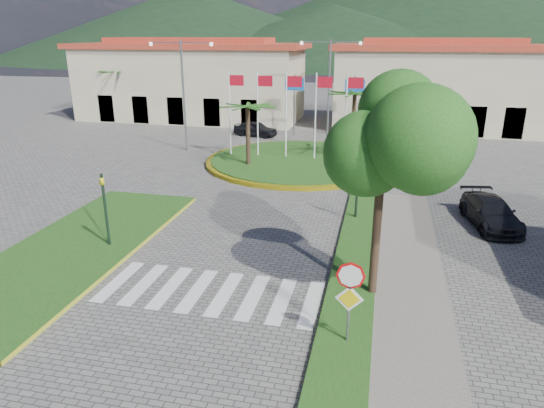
% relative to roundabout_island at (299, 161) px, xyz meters
% --- Properties ---
extents(ground, '(160.00, 160.00, 0.00)m').
position_rel_roundabout_island_xyz_m(ground, '(-0.00, -22.00, -0.17)').
color(ground, '#605D5B').
rests_on(ground, ground).
extents(sidewalk_right, '(4.00, 28.00, 0.15)m').
position_rel_roundabout_island_xyz_m(sidewalk_right, '(6.00, -20.00, -0.10)').
color(sidewalk_right, gray).
rests_on(sidewalk_right, ground).
extents(verge_right, '(1.60, 28.00, 0.18)m').
position_rel_roundabout_island_xyz_m(verge_right, '(4.80, -20.00, -0.08)').
color(verge_right, '#1D4914').
rests_on(verge_right, ground).
extents(median_left, '(5.00, 14.00, 0.18)m').
position_rel_roundabout_island_xyz_m(median_left, '(-6.50, -16.00, -0.08)').
color(median_left, '#1D4914').
rests_on(median_left, ground).
extents(crosswalk, '(8.00, 3.00, 0.01)m').
position_rel_roundabout_island_xyz_m(crosswalk, '(-0.00, -18.00, -0.17)').
color(crosswalk, silver).
rests_on(crosswalk, ground).
extents(roundabout_island, '(12.70, 12.70, 6.00)m').
position_rel_roundabout_island_xyz_m(roundabout_island, '(0.00, 0.00, 0.00)').
color(roundabout_island, yellow).
rests_on(roundabout_island, ground).
extents(stop_sign, '(0.80, 0.11, 2.65)m').
position_rel_roundabout_island_xyz_m(stop_sign, '(4.90, -20.04, 1.62)').
color(stop_sign, slate).
rests_on(stop_sign, ground).
extents(deciduous_tree, '(3.60, 3.60, 6.80)m').
position_rel_roundabout_island_xyz_m(deciduous_tree, '(5.50, -17.00, 5.00)').
color(deciduous_tree, black).
rests_on(deciduous_tree, ground).
extents(traffic_light_left, '(0.15, 0.18, 3.20)m').
position_rel_roundabout_island_xyz_m(traffic_light_left, '(-5.20, -15.50, 1.77)').
color(traffic_light_left, black).
rests_on(traffic_light_left, ground).
extents(traffic_light_right, '(0.15, 0.18, 3.20)m').
position_rel_roundabout_island_xyz_m(traffic_light_right, '(4.50, -10.00, 1.77)').
color(traffic_light_right, black).
rests_on(traffic_light_right, ground).
extents(traffic_light_far, '(0.18, 0.15, 3.20)m').
position_rel_roundabout_island_xyz_m(traffic_light_far, '(8.00, 4.00, 1.77)').
color(traffic_light_far, black).
rests_on(traffic_light_far, ground).
extents(direction_sign_west, '(1.60, 0.14, 5.20)m').
position_rel_roundabout_island_xyz_m(direction_sign_west, '(-2.00, 8.97, 3.36)').
color(direction_sign_west, slate).
rests_on(direction_sign_west, ground).
extents(direction_sign_east, '(1.60, 0.14, 5.20)m').
position_rel_roundabout_island_xyz_m(direction_sign_east, '(3.00, 8.97, 3.36)').
color(direction_sign_east, slate).
rests_on(direction_sign_east, ground).
extents(street_lamp_centre, '(4.80, 0.16, 8.00)m').
position_rel_roundabout_island_xyz_m(street_lamp_centre, '(1.00, 8.00, 4.32)').
color(street_lamp_centre, slate).
rests_on(street_lamp_centre, ground).
extents(street_lamp_west, '(4.80, 0.16, 8.00)m').
position_rel_roundabout_island_xyz_m(street_lamp_west, '(-9.00, 2.00, 4.32)').
color(street_lamp_west, slate).
rests_on(street_lamp_west, ground).
extents(building_left, '(23.32, 9.54, 8.05)m').
position_rel_roundabout_island_xyz_m(building_left, '(-14.00, 16.00, 3.73)').
color(building_left, '#C0B291').
rests_on(building_left, ground).
extents(building_right, '(19.08, 9.54, 8.05)m').
position_rel_roundabout_island_xyz_m(building_right, '(10.00, 16.00, 3.73)').
color(building_right, '#C0B291').
rests_on(building_right, ground).
extents(hill_far_west, '(140.00, 140.00, 22.00)m').
position_rel_roundabout_island_xyz_m(hill_far_west, '(-55.00, 118.00, 10.83)').
color(hill_far_west, black).
rests_on(hill_far_west, ground).
extents(hill_far_mid, '(180.00, 180.00, 30.00)m').
position_rel_roundabout_island_xyz_m(hill_far_mid, '(15.00, 138.00, 14.83)').
color(hill_far_mid, black).
rests_on(hill_far_mid, ground).
extents(hill_near_back, '(110.00, 110.00, 16.00)m').
position_rel_roundabout_island_xyz_m(hill_near_back, '(-10.00, 108.00, 7.83)').
color(hill_near_back, black).
rests_on(hill_near_back, ground).
extents(white_van, '(5.45, 4.08, 1.37)m').
position_rel_roundabout_island_xyz_m(white_van, '(-12.77, 14.30, 0.51)').
color(white_van, silver).
rests_on(white_van, ground).
extents(car_dark_a, '(4.06, 2.35, 1.30)m').
position_rel_roundabout_island_xyz_m(car_dark_a, '(-5.27, 8.41, 0.48)').
color(car_dark_a, black).
rests_on(car_dark_a, ground).
extents(car_dark_b, '(3.63, 2.03, 1.13)m').
position_rel_roundabout_island_xyz_m(car_dark_b, '(2.97, 10.81, 0.39)').
color(car_dark_b, black).
rests_on(car_dark_b, ground).
extents(car_side_right, '(2.59, 4.69, 1.29)m').
position_rel_roundabout_island_xyz_m(car_side_right, '(10.57, -9.26, 0.47)').
color(car_side_right, black).
rests_on(car_side_right, ground).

